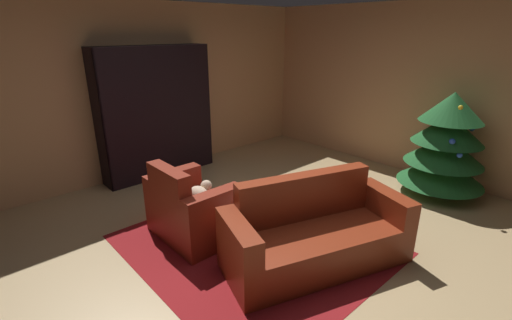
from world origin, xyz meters
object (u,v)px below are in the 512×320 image
(armchair_red, at_px, (191,211))
(bottle_on_table, at_px, (260,200))
(bookshelf_unit, at_px, (162,115))
(coffee_table, at_px, (257,206))
(decorated_tree, at_px, (446,145))
(couch_red, at_px, (315,236))
(book_stack_on_table, at_px, (257,196))

(armchair_red, relative_size, bottle_on_table, 3.03)
(bookshelf_unit, height_order, bottle_on_table, bookshelf_unit)
(coffee_table, bearing_deg, decorated_tree, 72.23)
(armchair_red, height_order, couch_red, armchair_red)
(bookshelf_unit, relative_size, book_stack_on_table, 10.97)
(bottle_on_table, height_order, decorated_tree, decorated_tree)
(bookshelf_unit, distance_m, bottle_on_table, 2.71)
(coffee_table, relative_size, bottle_on_table, 2.37)
(couch_red, xyz_separation_m, decorated_tree, (0.17, 2.57, 0.44))
(book_stack_on_table, bearing_deg, decorated_tree, 70.93)
(book_stack_on_table, height_order, decorated_tree, decorated_tree)
(book_stack_on_table, distance_m, bottle_on_table, 0.29)
(bookshelf_unit, height_order, couch_red, bookshelf_unit)
(couch_red, distance_m, bottle_on_table, 0.65)
(decorated_tree, bearing_deg, couch_red, -93.79)
(armchair_red, bearing_deg, coffee_table, 43.20)
(bookshelf_unit, xyz_separation_m, coffee_table, (2.48, -0.26, -0.56))
(armchair_red, bearing_deg, book_stack_on_table, 48.58)
(book_stack_on_table, distance_m, decorated_tree, 2.83)
(armchair_red, xyz_separation_m, book_stack_on_table, (0.49, 0.55, 0.17))
(bookshelf_unit, relative_size, coffee_table, 2.65)
(book_stack_on_table, bearing_deg, armchair_red, -131.42)
(armchair_red, relative_size, couch_red, 0.49)
(couch_red, height_order, decorated_tree, decorated_tree)
(bookshelf_unit, bearing_deg, book_stack_on_table, -4.94)
(book_stack_on_table, height_order, bottle_on_table, bottle_on_table)
(bookshelf_unit, bearing_deg, coffee_table, -5.88)
(couch_red, xyz_separation_m, coffee_table, (-0.70, -0.14, 0.12))
(couch_red, relative_size, coffee_table, 2.61)
(bookshelf_unit, bearing_deg, bottle_on_table, -7.96)
(armchair_red, height_order, coffee_table, armchair_red)
(coffee_table, xyz_separation_m, book_stack_on_table, (-0.05, 0.05, 0.08))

